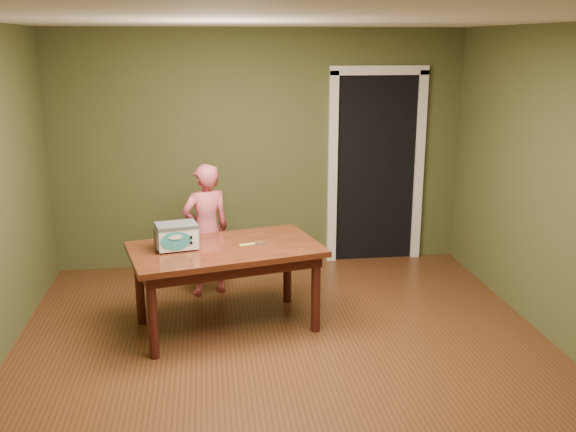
% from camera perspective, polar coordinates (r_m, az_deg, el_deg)
% --- Properties ---
extents(floor, '(5.00, 5.00, 0.00)m').
position_cam_1_polar(floor, '(5.12, 0.22, -13.33)').
color(floor, '#5B301A').
rests_on(floor, ground).
extents(room_shell, '(4.52, 5.02, 2.61)m').
position_cam_1_polar(room_shell, '(4.56, 0.24, 5.86)').
color(room_shell, '#464826').
rests_on(room_shell, ground).
extents(doorway, '(1.10, 0.66, 2.25)m').
position_cam_1_polar(doorway, '(7.61, 7.23, 4.57)').
color(doorway, black).
rests_on(doorway, ground).
extents(dining_table, '(1.76, 1.25, 0.75)m').
position_cam_1_polar(dining_table, '(5.57, -5.57, -3.70)').
color(dining_table, '#3C160D').
rests_on(dining_table, floor).
extents(toy_oven, '(0.40, 0.31, 0.22)m').
position_cam_1_polar(toy_oven, '(5.49, -9.87, -1.70)').
color(toy_oven, '#4C4F54').
rests_on(toy_oven, dining_table).
extents(baking_pan, '(0.10, 0.10, 0.02)m').
position_cam_1_polar(baking_pan, '(5.58, -2.53, -2.39)').
color(baking_pan, silver).
rests_on(baking_pan, dining_table).
extents(spatula, '(0.18, 0.08, 0.01)m').
position_cam_1_polar(spatula, '(5.57, -3.44, -2.50)').
color(spatula, '#FBF76D').
rests_on(spatula, dining_table).
extents(child, '(0.56, 0.46, 1.32)m').
position_cam_1_polar(child, '(6.34, -7.28, -1.26)').
color(child, '#C04F5C').
rests_on(child, floor).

